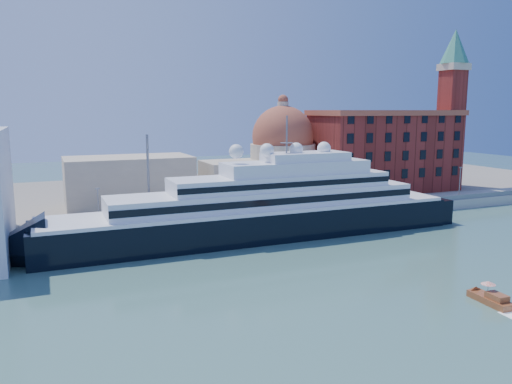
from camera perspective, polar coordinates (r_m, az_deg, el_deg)
name	(u,v)px	position (r m, az deg, el deg)	size (l,w,h in m)	color
ground	(318,271)	(80.67, 7.08, -8.94)	(400.00, 400.00, 0.00)	#3D6962
quay	(240,220)	(109.99, -1.81, -3.25)	(180.00, 10.00, 2.50)	gray
land	(190,193)	(148.32, -7.56, -0.15)	(260.00, 72.00, 2.00)	slate
quay_fence	(248,216)	(105.51, -0.93, -2.76)	(180.00, 0.10, 1.20)	slate
superyacht	(245,215)	(98.04, -1.28, -2.64)	(94.54, 13.11, 28.25)	black
water_taxi	(491,299)	(73.82, 25.31, -10.95)	(2.57, 6.52, 3.03)	brown
warehouse	(385,150)	(149.40, 14.52, 4.65)	(43.00, 19.00, 23.25)	maroon
campanile	(452,98)	(164.73, 21.48, 9.92)	(8.40, 8.40, 47.00)	maroon
church	(230,165)	(132.57, -2.98, 3.12)	(66.00, 18.00, 25.50)	beige
lamp_posts	(185,186)	(102.93, -8.07, 0.65)	(120.80, 2.40, 18.00)	slate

